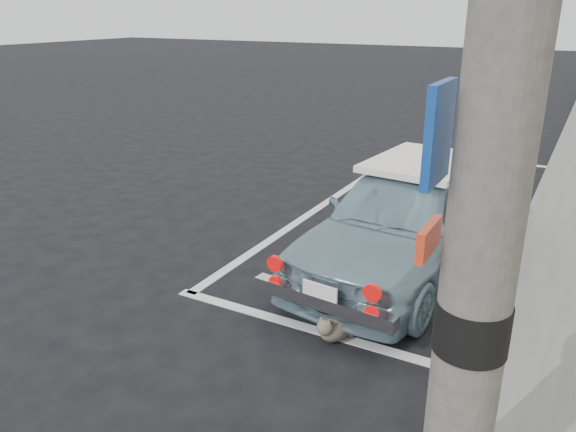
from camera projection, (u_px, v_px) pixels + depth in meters
ground at (292, 294)px, 5.68m from camera, size 80.00×80.00×0.00m
pline_rear at (314, 330)px, 5.04m from camera, size 3.00×0.12×0.01m
pline_front at (475, 159)px, 10.79m from camera, size 3.00×0.12×0.01m
pline_side at (333, 198)px, 8.55m from camera, size 0.12×7.00×0.01m
retro_coupe at (407, 217)px, 6.00m from camera, size 1.78×3.69×1.21m
cat at (335, 326)px, 4.85m from camera, size 0.31×0.53×0.29m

